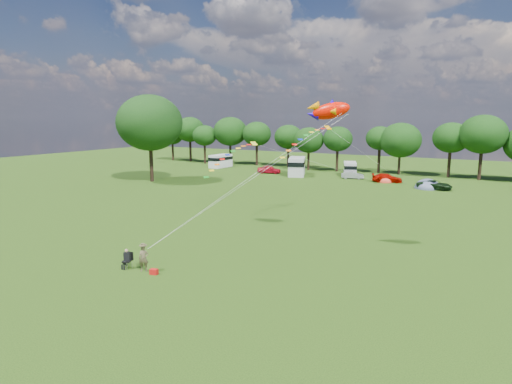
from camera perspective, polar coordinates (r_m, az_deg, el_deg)
The scene contains 18 objects.
ground_plane at distance 28.76m, azimuth -8.03°, elevation -10.31°, with size 180.00×180.00×0.00m, color black.
tree_line at distance 77.18m, azimuth 21.28°, elevation 6.66°, with size 102.98×10.98×10.27m.
big_tree at distance 67.84m, azimuth -14.00°, elevation 8.93°, with size 10.00×10.00×13.28m.
car_a at distance 76.11m, azimuth 1.77°, elevation 3.03°, with size 1.67×4.23×1.41m, color #B80D1F.
car_b at distance 71.08m, azimuth 12.76°, elevation 2.20°, with size 1.25×3.34×1.18m, color gray.
car_c at distance 68.67m, azimuth 17.06°, elevation 1.79°, with size 1.84×4.37×1.31m, color #A30A00.
car_d at distance 64.09m, azimuth 22.68°, elevation 0.88°, with size 2.13×4.71×1.28m, color black.
campervan_a at distance 85.39m, azimuth -4.74°, elevation 4.21°, with size 2.48×5.29×2.54m.
campervan_b at distance 73.78m, azimuth 5.47°, elevation 3.50°, with size 4.70×6.75×3.05m.
campervan_c at distance 74.39m, azimuth 12.42°, elevation 3.07°, with size 3.51×5.19×2.35m.
tent_orange at distance 68.97m, azimuth 16.91°, elevation 1.30°, with size 2.68×2.93×2.10m.
tent_greyblue at distance 64.80m, azimuth 21.87°, elevation 0.48°, with size 3.60×3.94×2.68m.
kite_flyer at distance 29.03m, azimuth -14.76°, elevation -8.55°, with size 0.63×0.41×1.72m, color brown.
camp_chair at distance 29.90m, azimuth -16.79°, elevation -8.23°, with size 0.70×0.73×1.34m.
kite_bag at distance 28.53m, azimuth -13.47°, elevation -10.30°, with size 0.49×0.32×0.35m, color #B71210.
fish_kite at distance 32.49m, azimuth 9.51°, elevation 10.63°, with size 3.45×1.82×1.80m.
streamer_kite_b at distance 47.16m, azimuth -2.92°, elevation 5.11°, with size 4.25×4.77×3.83m.
streamer_kite_c at distance 39.26m, azimuth 7.21°, elevation 7.38°, with size 3.06×4.96×2.79m.
Camera 1 is at (16.62, -21.27, 9.93)m, focal length 30.00 mm.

